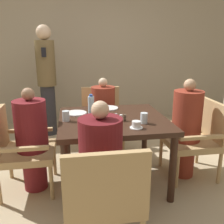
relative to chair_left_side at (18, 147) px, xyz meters
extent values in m
plane|color=tan|center=(0.97, 0.00, -0.48)|extent=(16.00, 16.00, 0.00)
cube|color=tan|center=(0.97, 2.34, 0.92)|extent=(8.00, 0.06, 2.80)
cube|color=#331E14|center=(0.97, 0.00, 0.23)|extent=(1.11, 1.04, 0.05)
cylinder|color=#331E14|center=(0.48, -0.46, -0.13)|extent=(0.07, 0.07, 0.69)
cylinder|color=#331E14|center=(1.47, -0.46, -0.13)|extent=(0.07, 0.07, 0.69)
cylinder|color=#331E14|center=(0.48, 0.46, -0.13)|extent=(0.07, 0.07, 0.69)
cylinder|color=#331E14|center=(1.47, 0.46, -0.13)|extent=(0.07, 0.07, 0.69)
cube|color=tan|center=(0.08, 0.00, -0.07)|extent=(0.55, 0.55, 0.07)
cube|color=tan|center=(0.08, 0.25, 0.08)|extent=(0.49, 0.04, 0.04)
cube|color=tan|center=(0.08, -0.25, 0.08)|extent=(0.49, 0.04, 0.04)
cylinder|color=tan|center=(0.33, 0.24, -0.29)|extent=(0.04, 0.04, 0.37)
cylinder|color=tan|center=(0.33, -0.24, -0.29)|extent=(0.04, 0.04, 0.37)
cylinder|color=tan|center=(-0.16, 0.24, -0.29)|extent=(0.04, 0.04, 0.37)
cylinder|color=maroon|center=(0.14, 0.00, -0.26)|extent=(0.24, 0.24, 0.44)
cylinder|color=maroon|center=(0.14, 0.00, 0.22)|extent=(0.32, 0.32, 0.52)
sphere|color=#997051|center=(0.14, 0.00, 0.54)|extent=(0.12, 0.12, 0.12)
cube|color=tan|center=(0.97, 0.86, -0.07)|extent=(0.55, 0.55, 0.07)
cube|color=tan|center=(0.97, 1.11, 0.18)|extent=(0.55, 0.05, 0.43)
cube|color=tan|center=(1.23, 0.86, 0.08)|extent=(0.04, 0.49, 0.04)
cube|color=tan|center=(0.72, 0.86, 0.08)|extent=(0.04, 0.49, 0.04)
cylinder|color=tan|center=(1.22, 0.61, -0.29)|extent=(0.04, 0.04, 0.37)
cylinder|color=tan|center=(0.73, 0.61, -0.29)|extent=(0.04, 0.04, 0.37)
cylinder|color=tan|center=(1.22, 1.10, -0.29)|extent=(0.04, 0.04, 0.37)
cylinder|color=tan|center=(0.73, 1.10, -0.29)|extent=(0.04, 0.04, 0.37)
cylinder|color=maroon|center=(0.97, 0.80, -0.26)|extent=(0.24, 0.24, 0.44)
cylinder|color=maroon|center=(0.97, 0.80, 0.21)|extent=(0.32, 0.32, 0.49)
sphere|color=beige|center=(0.97, 0.80, 0.51)|extent=(0.12, 0.12, 0.12)
cube|color=tan|center=(1.86, 0.00, -0.07)|extent=(0.55, 0.55, 0.07)
cube|color=tan|center=(2.12, 0.00, 0.18)|extent=(0.05, 0.55, 0.43)
cube|color=tan|center=(1.86, -0.25, 0.08)|extent=(0.49, 0.04, 0.04)
cube|color=tan|center=(1.86, 0.25, 0.08)|extent=(0.49, 0.04, 0.04)
cylinder|color=tan|center=(1.62, -0.24, -0.29)|extent=(0.04, 0.04, 0.37)
cylinder|color=tan|center=(1.62, 0.24, -0.29)|extent=(0.04, 0.04, 0.37)
cylinder|color=tan|center=(2.11, -0.24, -0.29)|extent=(0.04, 0.04, 0.37)
cylinder|color=tan|center=(2.11, 0.24, -0.29)|extent=(0.04, 0.04, 0.37)
cylinder|color=maroon|center=(1.80, 0.00, -0.26)|extent=(0.24, 0.24, 0.44)
cylinder|color=maroon|center=(1.80, 0.00, 0.24)|extent=(0.32, 0.32, 0.56)
sphere|color=tan|center=(1.80, 0.00, 0.59)|extent=(0.13, 0.13, 0.13)
cube|color=tan|center=(0.75, -0.86, -0.07)|extent=(0.55, 0.55, 0.07)
cube|color=tan|center=(0.75, -1.11, 0.18)|extent=(0.55, 0.05, 0.43)
cube|color=tan|center=(0.50, -0.86, 0.08)|extent=(0.04, 0.49, 0.04)
cube|color=tan|center=(1.00, -0.86, 0.08)|extent=(0.04, 0.49, 0.04)
cylinder|color=tan|center=(0.51, -0.61, -0.29)|extent=(0.04, 0.04, 0.37)
cylinder|color=tan|center=(0.99, -0.61, -0.29)|extent=(0.04, 0.04, 0.37)
cylinder|color=#5B1419|center=(0.75, -0.80, -0.26)|extent=(0.24, 0.24, 0.44)
cylinder|color=#5B1419|center=(0.75, -0.80, 0.24)|extent=(0.32, 0.32, 0.55)
sphere|color=tan|center=(0.75, -0.80, 0.57)|extent=(0.13, 0.13, 0.13)
cylinder|color=#2D2D33|center=(0.17, 1.63, -0.06)|extent=(0.23, 0.23, 0.82)
cylinder|color=brown|center=(0.17, 1.63, 0.70)|extent=(0.30, 0.30, 0.70)
sphere|color=beige|center=(0.17, 1.63, 1.16)|extent=(0.23, 0.23, 0.23)
cube|color=black|center=(0.17, 1.45, 0.87)|extent=(0.07, 0.01, 0.14)
cylinder|color=white|center=(0.86, -0.25, 0.27)|extent=(0.24, 0.24, 0.01)
cylinder|color=white|center=(0.60, 0.23, 0.27)|extent=(0.24, 0.24, 0.01)
cylinder|color=white|center=(0.98, 0.38, 0.27)|extent=(0.24, 0.24, 0.01)
cylinder|color=white|center=(1.13, -0.35, 0.26)|extent=(0.12, 0.12, 0.01)
cylinder|color=white|center=(1.13, -0.35, 0.30)|extent=(0.08, 0.08, 0.06)
cylinder|color=silver|center=(0.76, 0.11, 0.37)|extent=(0.07, 0.07, 0.21)
cylinder|color=#3359B2|center=(0.76, 0.11, 0.48)|extent=(0.04, 0.04, 0.02)
cylinder|color=silver|center=(0.49, -0.03, 0.31)|extent=(0.07, 0.07, 0.11)
cylinder|color=silver|center=(1.24, -0.22, 0.31)|extent=(0.07, 0.07, 0.11)
cylinder|color=white|center=(1.04, -0.12, 0.29)|extent=(0.03, 0.03, 0.07)
cylinder|color=#4C3D2D|center=(1.08, -0.12, 0.29)|extent=(0.03, 0.03, 0.06)
cube|color=silver|center=(0.95, 0.10, 0.26)|extent=(0.16, 0.07, 0.00)
cube|color=silver|center=(1.03, 0.13, 0.26)|extent=(0.04, 0.04, 0.00)
camera|label=1|loc=(0.56, -2.46, 1.04)|focal=40.00mm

